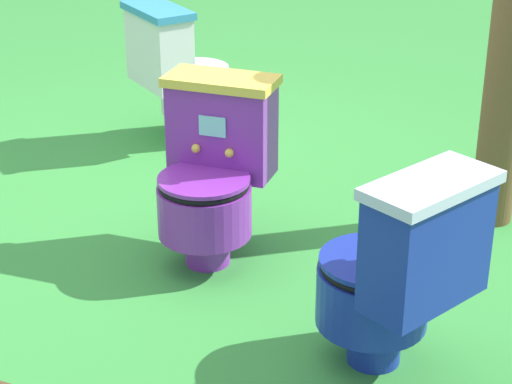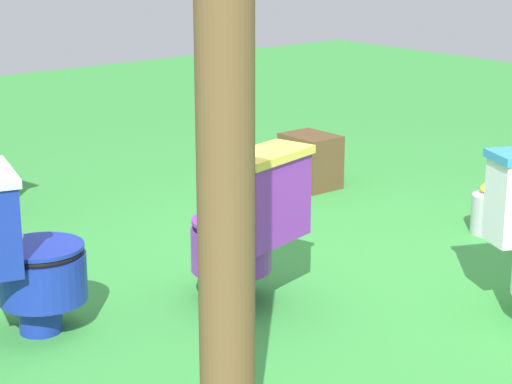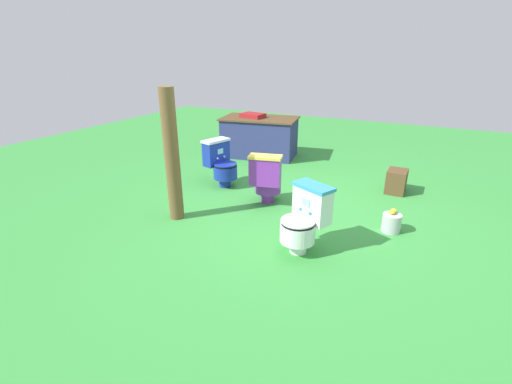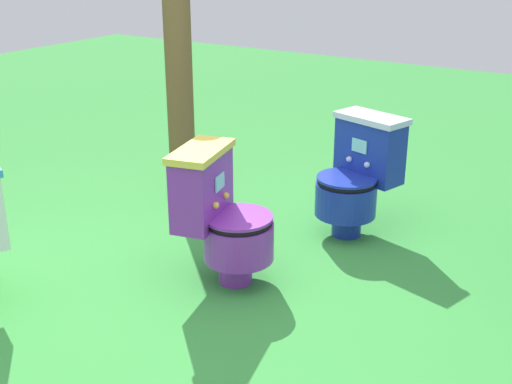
% 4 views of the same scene
% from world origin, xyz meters
% --- Properties ---
extents(ground, '(14.00, 14.00, 0.00)m').
position_xyz_m(ground, '(0.00, 0.00, 0.00)').
color(ground, green).
extents(toilet_blue, '(0.58, 0.52, 0.73)m').
position_xyz_m(toilet_blue, '(-1.34, 0.39, 0.37)').
color(toilet_blue, '#192D9E').
rests_on(toilet_blue, ground).
extents(toilet_purple, '(0.51, 0.57, 0.73)m').
position_xyz_m(toilet_purple, '(-0.40, 0.06, 0.37)').
color(toilet_purple, purple).
rests_on(toilet_purple, ground).
extents(wooden_post, '(0.18, 0.18, 1.63)m').
position_xyz_m(wooden_post, '(-1.23, -0.87, 0.82)').
color(wooden_post, brown).
rests_on(wooden_post, ground).
extents(small_crate, '(0.28, 0.36, 0.35)m').
position_xyz_m(small_crate, '(1.16, 1.32, 0.17)').
color(small_crate, brown).
rests_on(small_crate, ground).
extents(lemon_bucket, '(0.22, 0.22, 0.28)m').
position_xyz_m(lemon_bucket, '(1.28, -0.02, 0.12)').
color(lemon_bucket, '#B7B7BF').
rests_on(lemon_bucket, ground).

